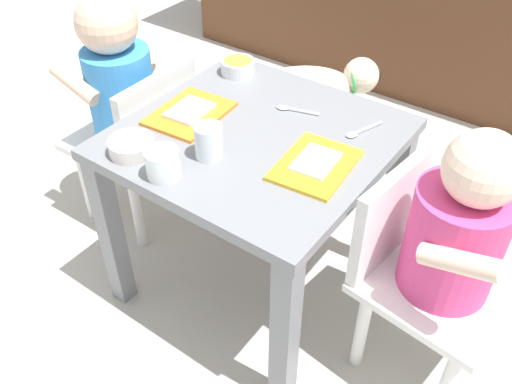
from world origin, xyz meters
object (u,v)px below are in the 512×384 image
(veggie_bowl_near, at_px, (132,146))
(dog, at_px, (307,91))
(dining_table, at_px, (256,166))
(spoon_by_right_tray, at_px, (361,131))
(food_tray_left, at_px, (190,113))
(cereal_bowl_right_side, at_px, (238,66))
(water_cup_right, at_px, (163,165))
(water_cup_left, at_px, (209,143))
(seated_child_right, at_px, (450,236))
(spoon_by_left_tray, at_px, (293,110))
(food_tray_right, at_px, (315,164))
(seated_child_left, at_px, (123,91))

(veggie_bowl_near, bearing_deg, dog, 94.77)
(dining_table, relative_size, spoon_by_right_tray, 5.56)
(food_tray_left, relative_size, cereal_bowl_right_side, 2.28)
(cereal_bowl_right_side, distance_m, veggie_bowl_near, 0.40)
(dog, xyz_separation_m, water_cup_right, (0.17, -0.82, 0.27))
(food_tray_left, height_order, water_cup_left, water_cup_left)
(seated_child_right, distance_m, water_cup_left, 0.49)
(dining_table, relative_size, dog, 1.39)
(water_cup_left, bearing_deg, spoon_by_right_tray, 51.10)
(food_tray_left, xyz_separation_m, spoon_by_left_tray, (0.18, 0.15, -0.00))
(water_cup_right, height_order, spoon_by_left_tray, water_cup_right)
(food_tray_right, relative_size, water_cup_left, 2.71)
(dining_table, xyz_separation_m, water_cup_right, (-0.06, -0.22, 0.11))
(dining_table, height_order, veggie_bowl_near, veggie_bowl_near)
(dining_table, bearing_deg, spoon_by_left_tray, 83.64)
(water_cup_left, xyz_separation_m, cereal_bowl_right_side, (-0.17, 0.31, -0.01))
(spoon_by_left_tray, bearing_deg, water_cup_left, -99.68)
(dog, bearing_deg, dining_table, -69.27)
(dog, distance_m, cereal_bowl_right_side, 0.49)
(dining_table, xyz_separation_m, water_cup_left, (-0.03, -0.12, 0.12))
(seated_child_right, height_order, dog, seated_child_right)
(food_tray_left, xyz_separation_m, food_tray_right, (0.32, 0.00, 0.00))
(dining_table, relative_size, water_cup_right, 8.16)
(seated_child_right, distance_m, cereal_bowl_right_side, 0.66)
(seated_child_left, xyz_separation_m, seated_child_right, (0.87, 0.00, -0.02))
(seated_child_right, bearing_deg, seated_child_left, -179.94)
(seated_child_left, bearing_deg, food_tray_left, -9.88)
(dog, relative_size, veggie_bowl_near, 4.20)
(dog, distance_m, food_tray_right, 0.78)
(food_tray_right, bearing_deg, seated_child_right, 10.09)
(seated_child_left, height_order, water_cup_left, seated_child_left)
(food_tray_left, xyz_separation_m, cereal_bowl_right_side, (-0.03, 0.22, 0.01))
(food_tray_right, bearing_deg, water_cup_right, -138.62)
(seated_child_left, relative_size, food_tray_left, 3.42)
(dog, relative_size, food_tray_right, 2.06)
(cereal_bowl_right_side, bearing_deg, veggie_bowl_near, -85.12)
(cereal_bowl_right_side, bearing_deg, spoon_by_left_tray, -18.49)
(food_tray_right, relative_size, water_cup_right, 2.85)
(dining_table, bearing_deg, seated_child_right, 2.93)
(seated_child_left, bearing_deg, spoon_by_left_tray, 12.83)
(water_cup_left, distance_m, veggie_bowl_near, 0.16)
(dining_table, xyz_separation_m, seated_child_left, (-0.43, 0.02, 0.03))
(cereal_bowl_right_side, relative_size, spoon_by_left_tray, 0.86)
(food_tray_left, relative_size, spoon_by_right_tray, 1.97)
(water_cup_right, relative_size, veggie_bowl_near, 0.71)
(dog, relative_size, spoon_by_right_tray, 4.01)
(water_cup_right, xyz_separation_m, spoon_by_left_tray, (0.07, 0.34, -0.02))
(seated_child_left, distance_m, food_tray_left, 0.28)
(food_tray_right, bearing_deg, dog, 121.82)
(spoon_by_right_tray, bearing_deg, water_cup_left, -128.90)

